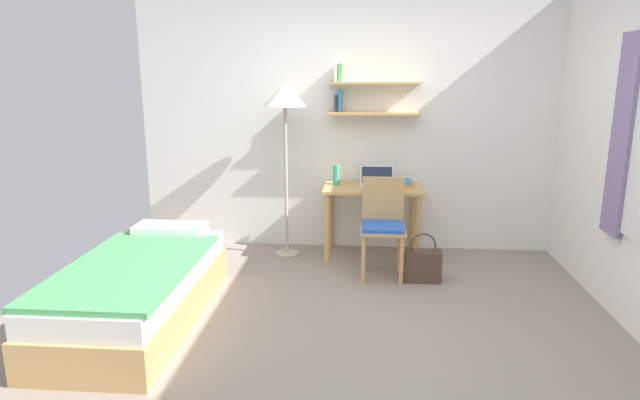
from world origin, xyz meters
TOP-DOWN VIEW (x-y plane):
  - ground_plane at (0.00, 0.00)m, footprint 5.28×5.28m
  - wall_back at (0.00, 2.02)m, footprint 4.40×0.27m
  - bed at (-1.54, 0.09)m, footprint 0.86×1.86m
  - desk at (0.19, 1.70)m, footprint 0.95×0.59m
  - desk_chair at (0.28, 1.18)m, footprint 0.40×0.40m
  - standing_lamp at (-0.66, 1.66)m, footprint 0.41×0.41m
  - laptop at (0.23, 1.75)m, footprint 0.34×0.21m
  - water_bottle at (-0.17, 1.76)m, footprint 0.07×0.07m
  - book_stack at (0.51, 1.75)m, footprint 0.16×0.24m
  - handbag at (0.63, 1.04)m, footprint 0.32×0.13m

SIDE VIEW (x-z plane):
  - ground_plane at x=0.00m, z-range 0.00..0.00m
  - handbag at x=0.63m, z-range -0.07..0.38m
  - bed at x=-1.54m, z-range -0.03..0.51m
  - desk_chair at x=0.28m, z-range 0.05..0.94m
  - desk at x=0.19m, z-range 0.22..0.94m
  - book_stack at x=0.51m, z-range 0.72..0.77m
  - laptop at x=0.23m, z-range 0.67..0.86m
  - water_bottle at x=-0.17m, z-range 0.72..0.92m
  - wall_back at x=0.00m, z-range 0.01..2.61m
  - standing_lamp at x=-0.66m, z-range 0.66..2.37m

